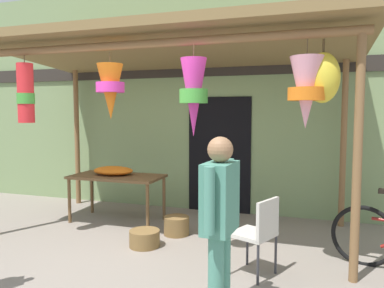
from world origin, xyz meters
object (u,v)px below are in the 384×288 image
vendor_in_orange (220,215)px  flower_heap_on_table (114,171)px  wicker_basket_spare (145,238)px  wicker_basket_by_table (177,226)px  folding_chair (259,230)px  display_table (117,180)px

vendor_in_orange → flower_heap_on_table: bearing=135.0°
flower_heap_on_table → wicker_basket_spare: bearing=-43.8°
flower_heap_on_table → wicker_basket_by_table: flower_heap_on_table is taller
folding_chair → wicker_basket_spare: size_ratio=2.13×
vendor_in_orange → wicker_basket_by_table: bearing=119.6°
display_table → flower_heap_on_table: size_ratio=2.19×
display_table → wicker_basket_by_table: display_table is taller
display_table → vendor_in_orange: vendor_in_orange is taller
display_table → wicker_basket_spare: size_ratio=3.67×
wicker_basket_by_table → wicker_basket_spare: (-0.23, -0.57, -0.02)m
flower_heap_on_table → vendor_in_orange: 3.29m
display_table → wicker_basket_by_table: (1.13, -0.33, -0.54)m
display_table → wicker_basket_spare: bearing=-45.1°
flower_heap_on_table → wicker_basket_by_table: 1.43m
vendor_in_orange → folding_chair: bearing=79.1°
wicker_basket_spare → vendor_in_orange: vendor_in_orange is taller
wicker_basket_by_table → vendor_in_orange: vendor_in_orange is taller
folding_chair → wicker_basket_by_table: size_ratio=2.33×
flower_heap_on_table → vendor_in_orange: vendor_in_orange is taller
flower_heap_on_table → vendor_in_orange: (2.32, -2.33, 0.10)m
vendor_in_orange → wicker_basket_spare: bearing=134.1°
display_table → folding_chair: size_ratio=1.72×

